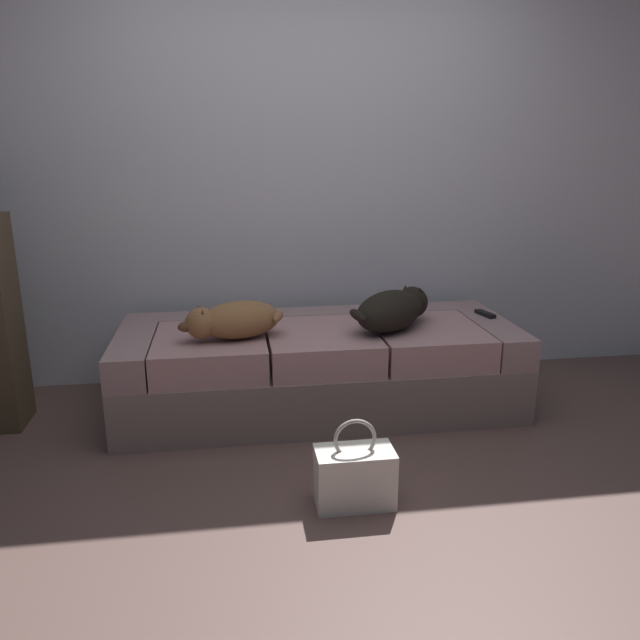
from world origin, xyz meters
The scene contains 7 objects.
ground_plane centered at (0.00, 0.00, 0.00)m, with size 10.00×10.00×0.00m, color brown.
back_wall centered at (0.00, 1.69, 1.40)m, with size 6.40×0.10×2.80m, color silver.
couch centered at (0.00, 1.10, 0.23)m, with size 2.16×0.86×0.47m.
dog_tan centered at (-0.46, 0.94, 0.57)m, with size 0.55×0.34×0.19m.
dog_dark centered at (0.39, 0.99, 0.58)m, with size 0.55×0.51×0.21m.
tv_remote centered at (0.99, 1.17, 0.48)m, with size 0.04×0.15×0.02m, color black.
handbag centered at (0.00, 0.09, 0.13)m, with size 0.32×0.18×0.38m.
Camera 1 is at (-0.47, -2.12, 1.43)m, focal length 34.90 mm.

